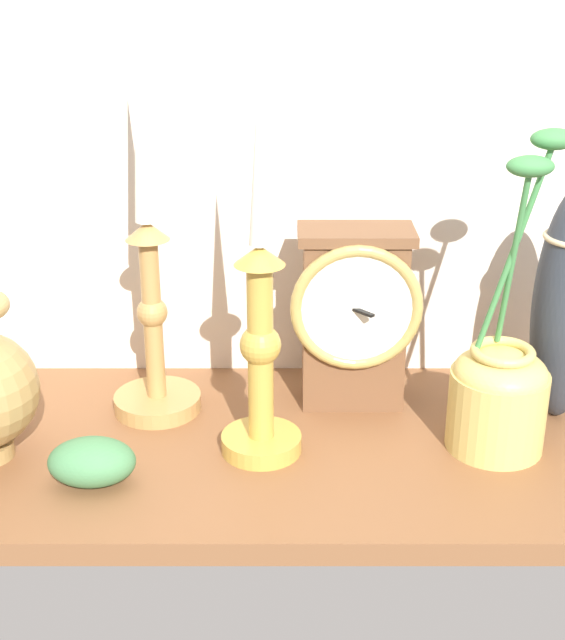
% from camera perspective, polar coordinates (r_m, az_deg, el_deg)
% --- Properties ---
extents(ground_plane, '(1.00, 0.36, 0.02)m').
position_cam_1_polar(ground_plane, '(0.97, -2.97, -8.27)').
color(ground_plane, brown).
extents(back_wall, '(1.20, 0.02, 0.65)m').
position_cam_1_polar(back_wall, '(1.03, -2.87, 13.62)').
color(back_wall, silver).
rests_on(back_wall, ground_plane).
extents(mantel_clock, '(0.14, 0.09, 0.21)m').
position_cam_1_polar(mantel_clock, '(1.00, 4.54, 0.31)').
color(mantel_clock, brown).
rests_on(mantel_clock, ground_plane).
extents(candlestick_tall_left, '(0.10, 0.10, 0.42)m').
position_cam_1_polar(candlestick_tall_left, '(0.98, -8.43, 1.22)').
color(candlestick_tall_left, '#AF8349').
rests_on(candlestick_tall_left, ground_plane).
extents(candlestick_tall_center, '(0.08, 0.08, 0.38)m').
position_cam_1_polar(candlestick_tall_center, '(0.89, -1.49, -1.62)').
color(candlestick_tall_center, gold).
rests_on(candlestick_tall_center, ground_plane).
extents(brass_vase_jar, '(0.10, 0.10, 0.34)m').
position_cam_1_polar(brass_vase_jar, '(0.95, 13.63, -4.22)').
color(brass_vase_jar, tan).
rests_on(brass_vase_jar, ground_plane).
extents(ivy_sprig, '(0.09, 0.06, 0.05)m').
position_cam_1_polar(ivy_sprig, '(0.90, -12.14, -8.86)').
color(ivy_sprig, '#457D4C').
rests_on(ivy_sprig, ground_plane).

